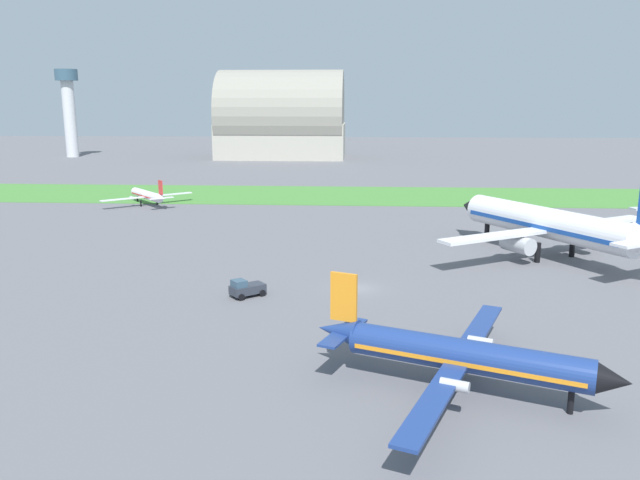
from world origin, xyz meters
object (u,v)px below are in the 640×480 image
(airplane_foreground_turboprop, at_px, (460,355))
(airplane_midfield_jet, at_px, (550,224))
(pushback_tug_near_gate, at_px, (246,288))
(control_tower, at_px, (69,105))
(airplane_taxiing_turboprop, at_px, (148,195))

(airplane_foreground_turboprop, bearing_deg, airplane_midfield_jet, 87.81)
(pushback_tug_near_gate, height_order, control_tower, control_tower)
(airplane_foreground_turboprop, relative_size, control_tower, 0.77)
(airplane_taxiing_turboprop, relative_size, control_tower, 0.47)
(airplane_midfield_jet, distance_m, airplane_foreground_turboprop, 44.09)
(airplane_midfield_jet, height_order, airplane_foreground_turboprop, airplane_midfield_jet)
(airplane_midfield_jet, distance_m, control_tower, 196.53)
(airplane_taxiing_turboprop, height_order, control_tower, control_tower)
(airplane_midfield_jet, bearing_deg, airplane_foreground_turboprop, 124.80)
(airplane_foreground_turboprop, height_order, control_tower, control_tower)
(airplane_midfield_jet, relative_size, airplane_foreground_turboprop, 1.28)
(control_tower, bearing_deg, pushback_tug_near_gate, -60.23)
(airplane_foreground_turboprop, bearing_deg, pushback_tug_near_gate, 153.66)
(airplane_taxiing_turboprop, relative_size, pushback_tug_near_gate, 3.78)
(airplane_midfield_jet, bearing_deg, pushback_tug_near_gate, 86.29)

